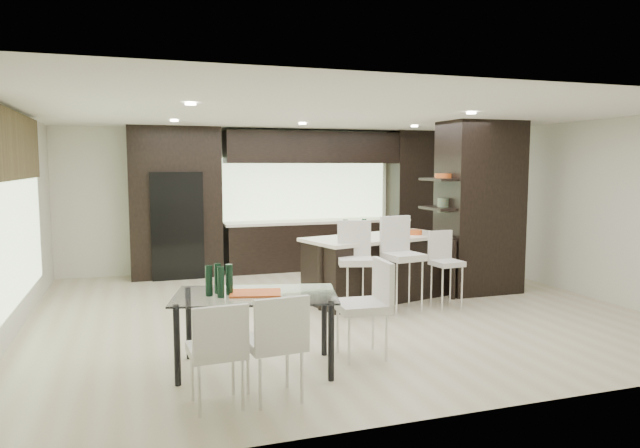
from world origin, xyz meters
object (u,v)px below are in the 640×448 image
object	(u,v)px
stool_left	(355,278)
chair_near	(274,350)
kitchen_island	(379,267)
stool_mid	(403,274)
bench	(385,273)
chair_far	(216,357)
chair_end	(362,313)
floor_vase	(397,261)
stool_right	(447,277)
dining_table	(256,332)

from	to	relation	value
stool_left	chair_near	bearing A→B (deg)	-110.13
kitchen_island	stool_mid	world-z (taller)	stool_mid
kitchen_island	bench	distance (m)	0.82
chair_far	chair_end	distance (m)	1.79
floor_vase	chair_near	world-z (taller)	floor_vase
stool_right	chair_far	distance (m)	4.29
stool_right	chair_end	bearing A→B (deg)	-145.60
bench	chair_near	xyz separation A→B (m)	(-2.80, -3.81, 0.18)
kitchen_island	dining_table	xyz separation A→B (m)	(-2.39, -2.38, -0.10)
stool_left	floor_vase	bearing A→B (deg)	50.62
stool_left	stool_mid	xyz separation A→B (m)	(0.70, -0.01, 0.02)
dining_table	chair_far	xyz separation A→B (m)	(-0.49, -0.75, 0.04)
chair_near	stool_right	bearing A→B (deg)	32.45
stool_right	dining_table	size ratio (longest dim) A/B	0.55
stool_left	bench	bearing A→B (deg)	68.71
stool_right	floor_vase	xyz separation A→B (m)	(-0.48, 0.61, 0.16)
kitchen_island	floor_vase	distance (m)	0.31
stool_right	bench	size ratio (longest dim) A/B	0.67
stool_right	floor_vase	world-z (taller)	floor_vase
dining_table	chair_near	bearing A→B (deg)	-76.49
kitchen_island	floor_vase	xyz separation A→B (m)	(0.23, -0.17, 0.12)
stool_right	floor_vase	size ratio (longest dim) A/B	0.74
floor_vase	chair_far	size ratio (longest dim) A/B	1.42
kitchen_island	stool_left	world-z (taller)	stool_left
bench	floor_vase	distance (m)	0.93
floor_vase	bench	bearing A→B (deg)	77.08
bench	stool_mid	bearing A→B (deg)	-88.39
chair_end	chair_near	bearing A→B (deg)	127.41
kitchen_island	floor_vase	world-z (taller)	floor_vase
stool_mid	floor_vase	world-z (taller)	floor_vase
bench	dining_table	bearing A→B (deg)	-115.32
stool_left	stool_right	bearing A→B (deg)	17.14
stool_left	bench	xyz separation A→B (m)	(1.12, 1.49, -0.26)
floor_vase	chair_near	distance (m)	3.96
floor_vase	chair_far	bearing A→B (deg)	-136.34
stool_mid	chair_near	xyz separation A→B (m)	(-2.39, -2.32, -0.10)
chair_near	chair_end	size ratio (longest dim) A/B	0.92
stool_left	stool_mid	bearing A→B (deg)	15.13
chair_near	chair_far	size ratio (longest dim) A/B	1.04
stool_left	floor_vase	size ratio (longest dim) A/B	0.87
kitchen_island	chair_far	xyz separation A→B (m)	(-2.88, -3.14, -0.06)
stool_left	dining_table	world-z (taller)	stool_left
chair_far	chair_near	bearing A→B (deg)	-4.32
stool_mid	stool_right	xyz separation A→B (m)	(0.70, 0.04, -0.09)
kitchen_island	dining_table	size ratio (longest dim) A/B	1.45
kitchen_island	dining_table	bearing A→B (deg)	-150.11
stool_right	chair_end	world-z (taller)	chair_end
chair_end	dining_table	bearing A→B (deg)	93.42
kitchen_island	stool_mid	distance (m)	0.83
chair_near	chair_end	distance (m)	1.36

